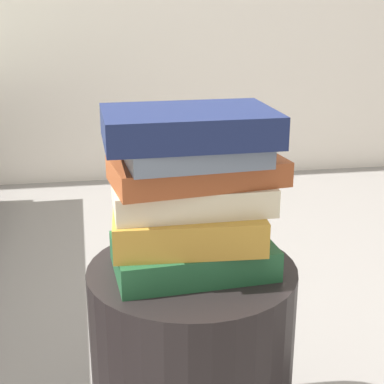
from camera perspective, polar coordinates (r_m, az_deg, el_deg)
The scene contains 7 objects.
side_table at distance 1.17m, azimuth 0.00°, elevation -16.99°, with size 0.39×0.39×0.43m, color black.
book_forest at distance 1.05m, azimuth 0.10°, elevation -6.34°, with size 0.28×0.18×0.05m, color #1E512D.
book_ochre at distance 1.03m, azimuth -0.55°, elevation -3.24°, with size 0.26×0.18×0.06m, color #B7842D.
book_cream at distance 1.02m, azimuth -0.10°, elevation -0.23°, with size 0.28×0.16×0.05m, color beige.
book_rust at distance 1.00m, azimuth 0.51°, elevation 2.19°, with size 0.29×0.15×0.04m, color #994723.
book_slate at distance 0.99m, azimuth -0.02°, elevation 4.30°, with size 0.23×0.19×0.03m, color slate.
book_navy at distance 0.97m, azimuth -0.34°, elevation 6.62°, with size 0.29×0.19×0.05m, color #19234C.
Camera 1 is at (-0.16, -0.94, 0.90)m, focal length 53.59 mm.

